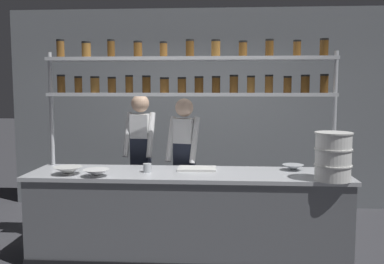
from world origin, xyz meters
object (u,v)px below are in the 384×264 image
(cutting_board, at_px, (197,169))
(prep_bowl_near_left, at_px, (68,171))
(prep_bowl_center_back, at_px, (96,173))
(spice_shelf_unit, at_px, (190,80))
(chef_left, at_px, (141,154))
(serving_cup_front, at_px, (147,168))
(container_stack, at_px, (333,156))
(prep_bowl_center_front, at_px, (293,168))
(chef_center, at_px, (184,159))

(cutting_board, bearing_deg, prep_bowl_near_left, -165.25)
(prep_bowl_center_back, bearing_deg, spice_shelf_unit, 34.39)
(chef_left, bearing_deg, prep_bowl_center_back, -96.75)
(serving_cup_front, bearing_deg, container_stack, -8.49)
(container_stack, height_order, cutting_board, container_stack)
(prep_bowl_center_front, bearing_deg, prep_bowl_center_back, -167.20)
(spice_shelf_unit, bearing_deg, chef_center, 107.90)
(chef_left, bearing_deg, cutting_board, -35.35)
(prep_bowl_center_front, relative_size, prep_bowl_center_back, 0.86)
(prep_bowl_center_back, distance_m, serving_cup_front, 0.52)
(serving_cup_front, bearing_deg, prep_bowl_center_back, -152.08)
(serving_cup_front, bearing_deg, cutting_board, 18.52)
(prep_bowl_center_front, xyz_separation_m, serving_cup_front, (-1.51, -0.20, 0.02))
(container_stack, bearing_deg, cutting_board, 161.39)
(container_stack, height_order, prep_bowl_near_left, container_stack)
(spice_shelf_unit, height_order, cutting_board, spice_shelf_unit)
(container_stack, xyz_separation_m, prep_bowl_near_left, (-2.57, 0.10, -0.19))
(chef_left, relative_size, prep_bowl_center_front, 7.68)
(spice_shelf_unit, distance_m, chef_left, 1.17)
(cutting_board, relative_size, prep_bowl_near_left, 1.41)
(container_stack, relative_size, prep_bowl_center_back, 1.75)
(chef_center, bearing_deg, container_stack, -16.58)
(spice_shelf_unit, bearing_deg, prep_bowl_center_back, -145.61)
(container_stack, relative_size, prep_bowl_near_left, 1.60)
(container_stack, height_order, prep_bowl_center_front, container_stack)
(prep_bowl_near_left, bearing_deg, chef_left, 60.51)
(prep_bowl_near_left, bearing_deg, chef_center, 35.32)
(prep_bowl_center_back, bearing_deg, container_stack, -0.61)
(container_stack, relative_size, serving_cup_front, 5.08)
(chef_center, bearing_deg, prep_bowl_center_back, -118.35)
(spice_shelf_unit, height_order, chef_left, spice_shelf_unit)
(container_stack, distance_m, cutting_board, 1.39)
(spice_shelf_unit, xyz_separation_m, prep_bowl_center_back, (-0.87, -0.60, -0.91))
(chef_left, distance_m, cutting_board, 0.97)
(chef_left, distance_m, prep_bowl_center_front, 1.84)
(spice_shelf_unit, height_order, prep_bowl_center_back, spice_shelf_unit)
(container_stack, bearing_deg, prep_bowl_center_front, 121.17)
(chef_center, xyz_separation_m, cutting_board, (0.17, -0.44, -0.03))
(serving_cup_front, bearing_deg, chef_left, 105.20)
(prep_bowl_center_front, xyz_separation_m, prep_bowl_center_back, (-1.98, -0.45, 0.01))
(spice_shelf_unit, xyz_separation_m, prep_bowl_near_left, (-1.18, -0.52, -0.91))
(chef_center, height_order, prep_bowl_near_left, chef_center)
(cutting_board, bearing_deg, spice_shelf_unit, 115.75)
(chef_left, xyz_separation_m, prep_bowl_center_front, (1.73, -0.60, -0.04))
(spice_shelf_unit, xyz_separation_m, prep_bowl_center_front, (1.10, -0.15, -0.92))
(prep_bowl_near_left, bearing_deg, prep_bowl_center_back, -14.12)
(spice_shelf_unit, distance_m, container_stack, 1.68)
(spice_shelf_unit, bearing_deg, chef_left, 144.30)
(spice_shelf_unit, height_order, chef_center, spice_shelf_unit)
(chef_center, relative_size, prep_bowl_center_back, 6.41)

